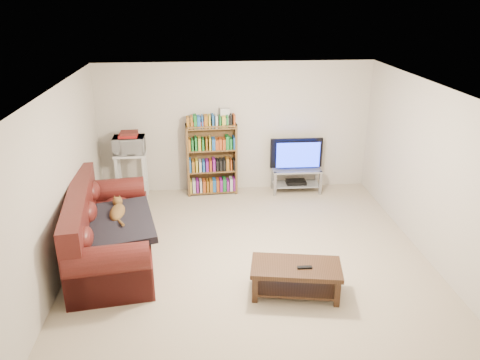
{
  "coord_description": "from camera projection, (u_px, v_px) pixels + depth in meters",
  "views": [
    {
      "loc": [
        -0.64,
        -5.84,
        3.51
      ],
      "look_at": [
        -0.1,
        0.4,
        1.0
      ],
      "focal_mm": 35.0,
      "sensor_mm": 36.0,
      "label": 1
    }
  ],
  "objects": [
    {
      "name": "tv_stand",
      "position": [
        296.0,
        176.0,
        8.79
      ],
      "size": [
        0.92,
        0.42,
        0.46
      ],
      "rotation": [
        0.0,
        0.0,
        -0.01
      ],
      "color": "#999EA3",
      "rests_on": "floor"
    },
    {
      "name": "shelf_clutter",
      "position": [
        216.0,
        118.0,
        8.34
      ],
      "size": [
        0.68,
        0.24,
        0.28
      ],
      "rotation": [
        0.0,
        0.0,
        0.06
      ],
      "color": "silver",
      "rests_on": "bookshelf"
    },
    {
      "name": "wall_back",
      "position": [
        236.0,
        128.0,
        8.63
      ],
      "size": [
        5.0,
        0.0,
        5.0
      ],
      "primitive_type": "plane",
      "rotation": [
        1.57,
        0.0,
        0.0
      ],
      "color": "beige",
      "rests_on": "ground"
    },
    {
      "name": "wall_front",
      "position": [
        281.0,
        283.0,
        4.0
      ],
      "size": [
        5.0,
        0.0,
        5.0
      ],
      "primitive_type": "plane",
      "rotation": [
        -1.57,
        0.0,
        0.0
      ],
      "color": "beige",
      "rests_on": "ground"
    },
    {
      "name": "bookshelf",
      "position": [
        212.0,
        158.0,
        8.6
      ],
      "size": [
        0.94,
        0.34,
        1.33
      ],
      "rotation": [
        0.0,
        0.0,
        0.06
      ],
      "color": "brown",
      "rests_on": "floor"
    },
    {
      "name": "blanket",
      "position": [
        118.0,
        223.0,
        6.37
      ],
      "size": [
        1.17,
        1.38,
        0.2
      ],
      "primitive_type": "cube",
      "rotation": [
        0.05,
        -0.04,
        0.21
      ],
      "color": "black",
      "rests_on": "sofa"
    },
    {
      "name": "microwave_stand",
      "position": [
        131.0,
        170.0,
        8.38
      ],
      "size": [
        0.56,
        0.41,
        0.88
      ],
      "rotation": [
        0.0,
        0.0,
        0.02
      ],
      "color": "silver",
      "rests_on": "floor"
    },
    {
      "name": "ceiling",
      "position": [
        251.0,
        88.0,
        5.87
      ],
      "size": [
        5.0,
        5.0,
        0.0
      ],
      "primitive_type": "plane",
      "rotation": [
        3.14,
        0.0,
        0.0
      ],
      "color": "white",
      "rests_on": "ground"
    },
    {
      "name": "remote",
      "position": [
        305.0,
        267.0,
        5.68
      ],
      "size": [
        0.18,
        0.05,
        0.02
      ],
      "primitive_type": "cube",
      "rotation": [
        0.0,
        0.0,
        -0.02
      ],
      "color": "black",
      "rests_on": "coffee_table"
    },
    {
      "name": "wall_right",
      "position": [
        428.0,
        171.0,
        6.51
      ],
      "size": [
        0.0,
        5.0,
        5.0
      ],
      "primitive_type": "plane",
      "rotation": [
        1.57,
        0.0,
        -1.57
      ],
      "color": "beige",
      "rests_on": "ground"
    },
    {
      "name": "wall_left",
      "position": [
        60.0,
        183.0,
        6.11
      ],
      "size": [
        0.0,
        5.0,
        5.0
      ],
      "primitive_type": "plane",
      "rotation": [
        1.57,
        0.0,
        1.57
      ],
      "color": "beige",
      "rests_on": "ground"
    },
    {
      "name": "television",
      "position": [
        297.0,
        154.0,
        8.63
      ],
      "size": [
        0.98,
        0.14,
        0.57
      ],
      "primitive_type": "imported",
      "rotation": [
        0.0,
        0.0,
        3.13
      ],
      "color": "black",
      "rests_on": "tv_stand"
    },
    {
      "name": "game_boxes",
      "position": [
        128.0,
        135.0,
        8.14
      ],
      "size": [
        0.33,
        0.29,
        0.05
      ],
      "primitive_type": "cube",
      "rotation": [
        0.0,
        0.0,
        0.02
      ],
      "color": "maroon",
      "rests_on": "microwave"
    },
    {
      "name": "coffee_table",
      "position": [
        296.0,
        274.0,
        5.78
      ],
      "size": [
        1.18,
        0.73,
        0.4
      ],
      "rotation": [
        0.0,
        0.0,
        -0.17
      ],
      "color": "#352012",
      "rests_on": "floor"
    },
    {
      "name": "floor",
      "position": [
        249.0,
        254.0,
        6.76
      ],
      "size": [
        5.0,
        5.0,
        0.0
      ],
      "primitive_type": "plane",
      "color": "beige",
      "rests_on": "ground"
    },
    {
      "name": "cat",
      "position": [
        117.0,
        213.0,
        6.54
      ],
      "size": [
        0.35,
        0.69,
        0.2
      ],
      "primitive_type": null,
      "rotation": [
        0.0,
        0.0,
        0.13
      ],
      "color": "brown",
      "rests_on": "sofa"
    },
    {
      "name": "sofa",
      "position": [
        105.0,
        235.0,
        6.57
      ],
      "size": [
        1.36,
        2.54,
        1.03
      ],
      "rotation": [
        0.0,
        0.0,
        0.13
      ],
      "color": "#501814",
      "rests_on": "floor"
    },
    {
      "name": "microwave",
      "position": [
        129.0,
        145.0,
        8.21
      ],
      "size": [
        0.55,
        0.38,
        0.3
      ],
      "primitive_type": "imported",
      "rotation": [
        0.0,
        0.0,
        0.02
      ],
      "color": "silver",
      "rests_on": "microwave_stand"
    },
    {
      "name": "dvd_player",
      "position": [
        296.0,
        182.0,
        8.84
      ],
      "size": [
        0.37,
        0.26,
        0.06
      ],
      "primitive_type": "cube",
      "rotation": [
        0.0,
        0.0,
        -0.01
      ],
      "color": "black",
      "rests_on": "tv_stand"
    }
  ]
}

